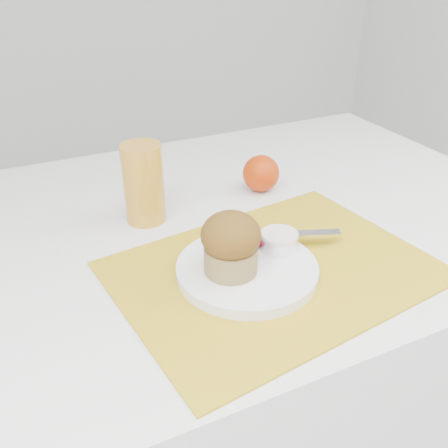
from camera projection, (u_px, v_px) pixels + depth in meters
name	position (u px, v px, depth m)	size (l,w,h in m)	color
table	(222.00, 364.00, 1.10)	(1.20, 0.80, 0.75)	white
placemat	(274.00, 270.00, 0.76)	(0.47, 0.34, 0.00)	gold
plate	(247.00, 270.00, 0.75)	(0.21, 0.21, 0.02)	white
ramekin	(279.00, 242.00, 0.77)	(0.06, 0.06, 0.02)	white
cream	(280.00, 235.00, 0.77)	(0.06, 0.06, 0.01)	white
raspberry_near	(247.00, 244.00, 0.78)	(0.02, 0.02, 0.02)	#55020A
raspberry_far	(256.00, 243.00, 0.78)	(0.02, 0.02, 0.02)	#610216
butter_knife	(274.00, 235.00, 0.81)	(0.22, 0.02, 0.01)	silver
orange	(261.00, 173.00, 0.99)	(0.07, 0.07, 0.07)	#C03606
juice_glass	(144.00, 184.00, 0.87)	(0.07, 0.07, 0.14)	gold
muffin	(231.00, 243.00, 0.71)	(0.10, 0.10, 0.09)	#977D49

